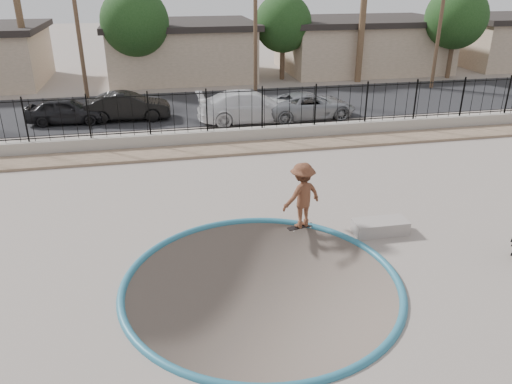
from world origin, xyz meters
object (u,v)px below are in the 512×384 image
Objects in this scene: car_a at (66,110)px; car_d at (309,105)px; concrete_ledge at (380,227)px; car_c at (251,106)px; skater at (302,198)px; car_b at (128,106)px; skateboard at (301,227)px.

car_d is (12.34, -1.60, 0.01)m from car_a.
car_d is at bearing 82.16° from concrete_ledge.
car_a is at bearing 79.69° from car_c.
skater is 15.82m from car_a.
car_b is at bearing -90.02° from skater.
car_d reaches higher than concrete_ledge.
skater is at bearing 175.64° from car_c.
car_a is 9.34m from car_c.
skateboard is 0.55× the size of concrete_ledge.
car_b reaches higher than skateboard.
skateboard is at bearing -111.81° from skater.
skater reaches higher than concrete_ledge.
car_c reaches higher than concrete_ledge.
skater is 0.37× the size of car_c.
car_a is at bearing 126.92° from concrete_ledge.
car_a is at bearing -79.73° from skater.
car_c reaches higher than car_d.
car_a is (-8.40, 13.40, -0.31)m from skater.
skater is 11.83m from car_c.
car_d is (3.94, 11.80, -0.29)m from skater.
car_a reaches higher than skateboard.
car_b is (3.04, 0.00, 0.05)m from car_a.
car_d reaches higher than skateboard.
skateboard is 11.85m from car_c.
skateboard is at bearing 157.48° from car_d.
concrete_ledge is 0.33× the size of car_d.
car_d is at bearing -90.45° from car_c.
car_d reaches higher than car_a.
car_c is 3.14m from car_d.
skater is 2.29× the size of skateboard.
skater is 0.52× the size of car_a.
car_c is at bearing -102.90° from car_b.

